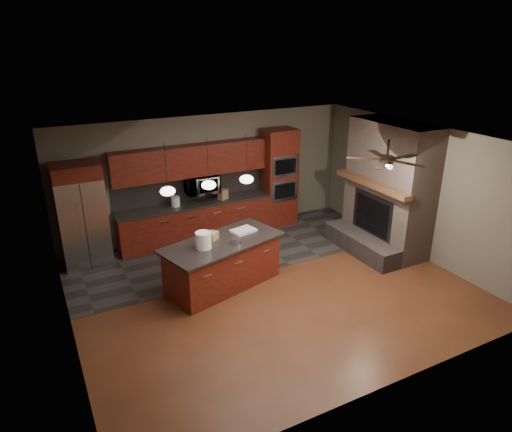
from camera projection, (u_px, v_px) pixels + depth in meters
ground at (271, 287)px, 8.61m from camera, size 7.00×7.00×0.00m
ceiling at (273, 141)px, 7.58m from camera, size 7.00×6.00×0.02m
back_wall at (209, 176)px, 10.57m from camera, size 7.00×0.02×2.80m
right_wall at (417, 190)px, 9.59m from camera, size 0.02×6.00×2.80m
left_wall at (61, 260)px, 6.60m from camera, size 0.02×6.00×2.80m
slate_tile_patch at (231, 250)px, 10.10m from camera, size 7.00×2.40×0.01m
fireplace_column at (386, 192)px, 9.76m from camera, size 1.30×2.10×2.80m
back_cabinetry at (194, 203)px, 10.35m from camera, size 3.59×0.64×2.20m
oven_tower at (279, 178)px, 11.12m from camera, size 0.80×0.63×2.38m
microwave at (202, 184)px, 10.28m from camera, size 0.73×0.41×0.50m
refrigerator at (82, 215)px, 9.14m from camera, size 0.92×0.75×2.14m
kitchen_island at (223, 263)px, 8.52m from camera, size 2.46×1.60×0.92m
white_bucket at (203, 240)px, 8.03m from camera, size 0.31×0.31×0.30m
paint_can at (236, 241)px, 8.24m from camera, size 0.21×0.21×0.10m
paint_tray at (243, 231)px, 8.75m from camera, size 0.51×0.41×0.05m
cardboard_box at (212, 236)px, 8.40m from camera, size 0.27×0.26×0.14m
counter_bucket at (175, 201)px, 10.07m from camera, size 0.25×0.25×0.22m
counter_box at (223, 194)px, 10.51m from camera, size 0.25×0.23×0.23m
pendant_left at (168, 191)px, 7.76m from camera, size 0.26×0.26×0.92m
pendant_center at (209, 185)px, 8.08m from camera, size 0.26×0.26×0.92m
pendant_right at (247, 179)px, 8.40m from camera, size 0.26×0.26×0.92m
ceiling_fan at (387, 159)px, 7.81m from camera, size 1.27×1.33×0.41m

